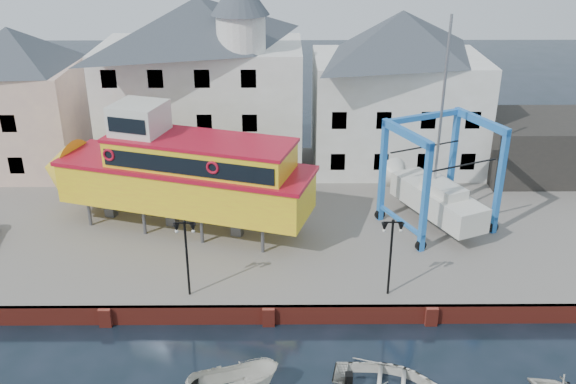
{
  "coord_description": "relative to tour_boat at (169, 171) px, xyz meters",
  "views": [
    {
      "loc": [
        0.78,
        -26.06,
        19.16
      ],
      "look_at": [
        1.0,
        7.0,
        4.0
      ],
      "focal_mm": 40.0,
      "sensor_mm": 36.0,
      "label": 1
    }
  ],
  "objects": [
    {
      "name": "building_white_right",
      "position": [
        15.01,
        10.24,
        2.04
      ],
      "size": [
        12.0,
        8.0,
        11.2
      ],
      "color": "silver",
      "rests_on": "hardstanding"
    },
    {
      "name": "building_pink",
      "position": [
        -11.99,
        9.24,
        1.59
      ],
      "size": [
        8.0,
        7.0,
        10.3
      ],
      "color": "#C6A096",
      "rests_on": "hardstanding"
    },
    {
      "name": "travel_lift",
      "position": [
        15.67,
        0.51,
        -1.46
      ],
      "size": [
        7.21,
        8.44,
        12.55
      ],
      "rotation": [
        0.0,
        0.0,
        0.43
      ],
      "color": "#2377B6",
      "rests_on": "hardstanding"
    },
    {
      "name": "ground",
      "position": [
        6.01,
        -8.75,
        -4.56
      ],
      "size": [
        140.0,
        140.0,
        0.0
      ],
      "primitive_type": "plane",
      "color": "black",
      "rests_on": "ground"
    },
    {
      "name": "shed_dark",
      "position": [
        25.01,
        8.25,
        -1.56
      ],
      "size": [
        8.0,
        7.0,
        4.0
      ],
      "primitive_type": "cube",
      "color": "#262521",
      "rests_on": "hardstanding"
    },
    {
      "name": "quay_wall",
      "position": [
        6.01,
        -8.65,
        -4.06
      ],
      "size": [
        44.0,
        0.47,
        1.0
      ],
      "color": "maroon",
      "rests_on": "ground"
    },
    {
      "name": "hardstanding",
      "position": [
        6.01,
        2.25,
        -4.06
      ],
      "size": [
        44.0,
        22.0,
        1.0
      ],
      "primitive_type": "cube",
      "color": "slate",
      "rests_on": "ground"
    },
    {
      "name": "building_white_main",
      "position": [
        1.14,
        9.64,
        2.78
      ],
      "size": [
        14.0,
        8.3,
        14.0
      ],
      "color": "silver",
      "rests_on": "hardstanding"
    },
    {
      "name": "lamp_post_left",
      "position": [
        2.01,
        -7.55,
        -0.39
      ],
      "size": [
        1.12,
        0.32,
        4.2
      ],
      "color": "black",
      "rests_on": "hardstanding"
    },
    {
      "name": "lamp_post_right",
      "position": [
        12.01,
        -7.55,
        -0.39
      ],
      "size": [
        1.12,
        0.32,
        4.2
      ],
      "color": "black",
      "rests_on": "hardstanding"
    },
    {
      "name": "tour_boat",
      "position": [
        0.0,
        0.0,
        0.0
      ],
      "size": [
        17.77,
        9.17,
        7.55
      ],
      "rotation": [
        0.0,
        0.0,
        -0.31
      ],
      "color": "#59595E",
      "rests_on": "hardstanding"
    }
  ]
}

